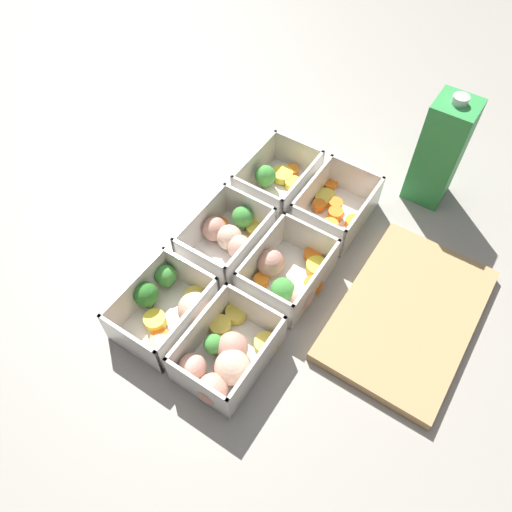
{
  "coord_description": "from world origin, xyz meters",
  "views": [
    {
      "loc": [
        0.38,
        0.25,
        0.65
      ],
      "look_at": [
        0.0,
        0.0,
        0.02
      ],
      "focal_mm": 35.0,
      "sensor_mm": 36.0,
      "label": 1
    }
  ],
  "objects_px": {
    "container_near_right": "(169,311)",
    "container_far_right": "(225,357)",
    "container_near_center": "(229,236)",
    "container_far_left": "(335,208)",
    "container_far_center": "(287,275)",
    "juice_carton": "(440,152)",
    "container_near_left": "(276,180)"
  },
  "relations": [
    {
      "from": "container_near_left",
      "to": "container_far_center",
      "type": "xyz_separation_m",
      "value": [
        0.16,
        0.12,
        0.0
      ]
    },
    {
      "from": "container_near_left",
      "to": "container_near_right",
      "type": "bearing_deg",
      "value": 2.18
    },
    {
      "from": "container_near_center",
      "to": "container_near_left",
      "type": "bearing_deg",
      "value": -178.69
    },
    {
      "from": "container_near_center",
      "to": "container_far_left",
      "type": "bearing_deg",
      "value": 142.83
    },
    {
      "from": "container_near_right",
      "to": "container_far_center",
      "type": "distance_m",
      "value": 0.18
    },
    {
      "from": "container_far_left",
      "to": "container_near_left",
      "type": "bearing_deg",
      "value": -89.58
    },
    {
      "from": "container_far_center",
      "to": "container_near_right",
      "type": "bearing_deg",
      "value": -36.1
    },
    {
      "from": "juice_carton",
      "to": "container_near_right",
      "type": "bearing_deg",
      "value": -25.47
    },
    {
      "from": "container_near_right",
      "to": "container_far_right",
      "type": "bearing_deg",
      "value": 82.86
    },
    {
      "from": "container_near_right",
      "to": "container_far_left",
      "type": "bearing_deg",
      "value": 161.32
    },
    {
      "from": "juice_carton",
      "to": "container_near_left",
      "type": "bearing_deg",
      "value": -58.32
    },
    {
      "from": "container_near_left",
      "to": "juice_carton",
      "type": "bearing_deg",
      "value": 121.68
    },
    {
      "from": "container_near_center",
      "to": "container_far_right",
      "type": "relative_size",
      "value": 0.91
    },
    {
      "from": "container_near_right",
      "to": "container_far_center",
      "type": "relative_size",
      "value": 0.98
    },
    {
      "from": "container_near_right",
      "to": "juice_carton",
      "type": "bearing_deg",
      "value": 154.53
    },
    {
      "from": "container_near_left",
      "to": "juice_carton",
      "type": "xyz_separation_m",
      "value": [
        -0.14,
        0.22,
        0.07
      ]
    },
    {
      "from": "container_far_center",
      "to": "juice_carton",
      "type": "relative_size",
      "value": 0.76
    },
    {
      "from": "container_near_center",
      "to": "container_near_right",
      "type": "distance_m",
      "value": 0.16
    },
    {
      "from": "container_near_center",
      "to": "container_far_center",
      "type": "distance_m",
      "value": 0.12
    },
    {
      "from": "container_near_left",
      "to": "container_far_center",
      "type": "distance_m",
      "value": 0.2
    },
    {
      "from": "container_far_center",
      "to": "container_far_right",
      "type": "bearing_deg",
      "value": -0.17
    },
    {
      "from": "container_near_right",
      "to": "container_far_center",
      "type": "height_order",
      "value": "same"
    },
    {
      "from": "container_far_right",
      "to": "container_far_left",
      "type": "bearing_deg",
      "value": -179.52
    },
    {
      "from": "container_far_left",
      "to": "container_far_center",
      "type": "height_order",
      "value": "same"
    },
    {
      "from": "container_near_left",
      "to": "container_far_center",
      "type": "relative_size",
      "value": 0.91
    },
    {
      "from": "container_far_right",
      "to": "juice_carton",
      "type": "relative_size",
      "value": 0.77
    },
    {
      "from": "container_far_center",
      "to": "container_far_left",
      "type": "bearing_deg",
      "value": -178.88
    },
    {
      "from": "container_far_left",
      "to": "container_near_center",
      "type": "bearing_deg",
      "value": -37.17
    },
    {
      "from": "container_far_left",
      "to": "juice_carton",
      "type": "xyz_separation_m",
      "value": [
        -0.14,
        0.11,
        0.08
      ]
    },
    {
      "from": "juice_carton",
      "to": "container_far_left",
      "type": "bearing_deg",
      "value": -38.19
    },
    {
      "from": "container_far_right",
      "to": "juice_carton",
      "type": "distance_m",
      "value": 0.48
    },
    {
      "from": "container_near_center",
      "to": "juice_carton",
      "type": "xyz_separation_m",
      "value": [
        -0.29,
        0.22,
        0.07
      ]
    }
  ]
}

